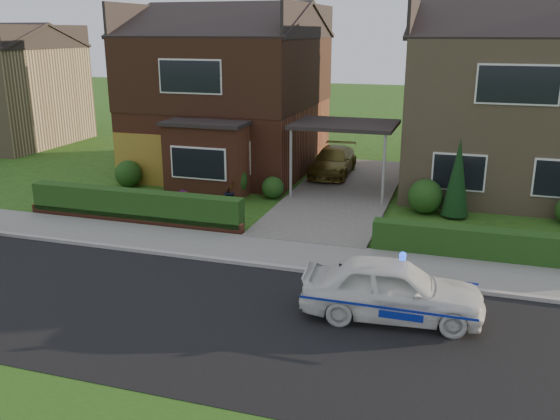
% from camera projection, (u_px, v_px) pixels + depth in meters
% --- Properties ---
extents(ground, '(120.00, 120.00, 0.00)m').
position_uv_depth(ground, '(240.00, 322.00, 12.88)').
color(ground, '#234A13').
rests_on(ground, ground).
extents(road, '(60.00, 6.00, 0.02)m').
position_uv_depth(road, '(240.00, 322.00, 12.88)').
color(road, black).
rests_on(road, ground).
extents(kerb, '(60.00, 0.16, 0.12)m').
position_uv_depth(kerb, '(282.00, 268.00, 15.65)').
color(kerb, '#9E9993').
rests_on(kerb, ground).
extents(sidewalk, '(60.00, 2.00, 0.10)m').
position_uv_depth(sidewalk, '(293.00, 254.00, 16.61)').
color(sidewalk, slate).
rests_on(sidewalk, ground).
extents(driveway, '(3.80, 12.00, 0.12)m').
position_uv_depth(driveway, '(343.00, 193.00, 22.90)').
color(driveway, '#666059').
rests_on(driveway, ground).
extents(house_left, '(7.50, 9.53, 7.25)m').
position_uv_depth(house_left, '(230.00, 84.00, 26.12)').
color(house_left, brown).
rests_on(house_left, ground).
extents(house_right, '(7.50, 8.06, 7.25)m').
position_uv_depth(house_right, '(509.00, 95.00, 22.92)').
color(house_right, '#917B59').
rests_on(house_right, ground).
extents(carport_link, '(3.80, 3.00, 2.77)m').
position_uv_depth(carport_link, '(345.00, 126.00, 22.10)').
color(carport_link, black).
rests_on(carport_link, ground).
extents(garage_door, '(2.20, 0.10, 2.10)m').
position_uv_depth(garage_door, '(139.00, 159.00, 24.04)').
color(garage_door, olive).
rests_on(garage_door, ground).
extents(dwarf_wall, '(7.70, 0.25, 0.36)m').
position_uv_depth(dwarf_wall, '(133.00, 219.00, 19.34)').
color(dwarf_wall, brown).
rests_on(dwarf_wall, ground).
extents(hedge_left, '(7.50, 0.55, 0.90)m').
position_uv_depth(hedge_left, '(136.00, 222.00, 19.52)').
color(hedge_left, black).
rests_on(hedge_left, ground).
extents(hedge_right, '(7.50, 0.55, 0.80)m').
position_uv_depth(hedge_right, '(510.00, 263.00, 16.09)').
color(hedge_right, black).
rests_on(hedge_right, ground).
extents(shrub_left_far, '(1.08, 1.08, 1.08)m').
position_uv_depth(shrub_left_far, '(128.00, 174.00, 23.84)').
color(shrub_left_far, black).
rests_on(shrub_left_far, ground).
extents(shrub_left_mid, '(1.32, 1.32, 1.32)m').
position_uv_depth(shrub_left_mid, '(230.00, 180.00, 22.33)').
color(shrub_left_mid, black).
rests_on(shrub_left_mid, ground).
extents(shrub_left_near, '(0.84, 0.84, 0.84)m').
position_uv_depth(shrub_left_near, '(273.00, 188.00, 22.21)').
color(shrub_left_near, black).
rests_on(shrub_left_near, ground).
extents(shrub_right_near, '(1.20, 1.20, 1.20)m').
position_uv_depth(shrub_right_near, '(425.00, 196.00, 20.36)').
color(shrub_right_near, black).
rests_on(shrub_right_near, ground).
extents(conifer_a, '(0.90, 0.90, 2.60)m').
position_uv_depth(conifer_a, '(457.00, 180.00, 19.69)').
color(conifer_a, black).
rests_on(conifer_a, ground).
extents(neighbour_left, '(6.50, 7.00, 5.20)m').
position_uv_depth(neighbour_left, '(5.00, 96.00, 32.48)').
color(neighbour_left, '#917B59').
rests_on(neighbour_left, ground).
extents(police_car, '(3.62, 4.06, 1.51)m').
position_uv_depth(police_car, '(392.00, 289.00, 12.89)').
color(police_car, white).
rests_on(police_car, ground).
extents(driveway_car, '(1.71, 3.99, 1.15)m').
position_uv_depth(driveway_car, '(333.00, 161.00, 25.41)').
color(driveway_car, brown).
rests_on(driveway_car, driveway).
extents(potted_plant_a, '(0.39, 0.30, 0.68)m').
position_uv_depth(potted_plant_a, '(170.00, 211.00, 19.64)').
color(potted_plant_a, gray).
rests_on(potted_plant_a, ground).
extents(potted_plant_b, '(0.57, 0.53, 0.83)m').
position_uv_depth(potted_plant_b, '(230.00, 191.00, 21.74)').
color(potted_plant_b, gray).
rests_on(potted_plant_b, ground).
extents(potted_plant_c, '(0.56, 0.56, 0.79)m').
position_uv_depth(potted_plant_c, '(185.00, 202.00, 20.44)').
color(potted_plant_c, gray).
rests_on(potted_plant_c, ground).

